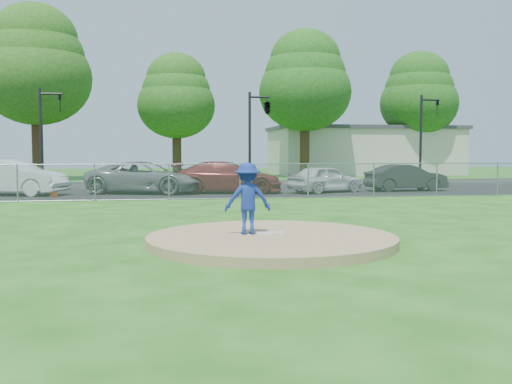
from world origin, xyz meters
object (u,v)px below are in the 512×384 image
parked_car_gray (145,177)px  parked_car_darkred (228,177)px  traffic_cone (54,189)px  parked_car_pearl (325,179)px  traffic_signal_center (266,109)px  tree_left (35,64)px  tree_right (305,80)px  tree_center (176,96)px  pitcher (248,199)px  traffic_signal_left (45,128)px  parked_car_white (11,177)px  parked_car_charcoal (406,178)px  tree_far_right (419,94)px  commercial_building (362,150)px  traffic_signal_right (424,131)px

parked_car_gray → parked_car_darkred: parked_car_gray is taller
traffic_cone → parked_car_pearl: (12.78, 0.50, 0.31)m
traffic_signal_center → traffic_cone: 13.94m
tree_left → tree_right: tree_left is taller
tree_center → pitcher: tree_center is taller
traffic_signal_left → traffic_cone: bearing=-77.1°
traffic_cone → parked_car_gray: 4.26m
tree_right → traffic_cone: bearing=-132.8°
parked_car_white → parked_car_gray: size_ratio=0.90×
traffic_cone → parked_car_charcoal: size_ratio=0.17×
tree_far_right → parked_car_gray: 30.55m
traffic_signal_left → parked_car_darkred: bearing=-33.7°
traffic_cone → parked_car_charcoal: parked_car_charcoal is taller
tree_left → parked_car_charcoal: bearing=-36.2°
tree_right → traffic_signal_center: bearing=-116.7°
parked_car_darkred → traffic_signal_left: bearing=66.9°
tree_center → parked_car_pearl: 20.85m
traffic_signal_left → commercial_building: bearing=32.9°
traffic_signal_center → traffic_signal_right: size_ratio=1.00×
tree_center → parked_car_pearl: bearing=-70.5°
commercial_building → tree_center: size_ratio=1.67×
traffic_signal_center → parked_car_gray: size_ratio=1.01×
tree_far_right → pitcher: size_ratio=6.86×
commercial_building → tree_right: 10.73m
pitcher → traffic_cone: size_ratio=2.19×
commercial_building → tree_center: 17.99m
tree_left → parked_car_white: bearing=-83.0°
pitcher → traffic_cone: pitcher is taller
parked_car_pearl → traffic_cone: bearing=67.6°
parked_car_darkred → parked_car_pearl: size_ratio=1.34×
traffic_signal_center → parked_car_charcoal: (6.16, -6.45, -3.92)m
traffic_signal_right → tree_right: bearing=117.6°
tree_left → tree_center: bearing=16.7°
traffic_signal_left → traffic_cone: 8.13m
pitcher → traffic_cone: 15.83m
parked_car_darkred → parked_car_charcoal: parked_car_darkred is taller
traffic_signal_center → parked_car_darkred: (-3.08, -6.45, -3.83)m
parked_car_charcoal → traffic_cone: bearing=90.4°
tree_left → parked_car_gray: size_ratio=2.26×
tree_center → parked_car_pearl: (6.70, -18.87, -5.79)m
traffic_signal_center → traffic_signal_right: same height
parked_car_white → commercial_building: bearing=-30.5°
commercial_building → tree_center: bearing=-166.8°
traffic_cone → tree_left: bearing=103.5°
tree_left → traffic_signal_center: bearing=-31.0°
pitcher → tree_right: bearing=-105.1°
traffic_cone → parked_car_charcoal: (17.20, 0.92, 0.32)m
commercial_building → pitcher: (-16.48, -37.74, -1.18)m
tree_left → parked_car_charcoal: size_ratio=3.04×
parked_car_gray → parked_car_charcoal: parked_car_gray is taller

